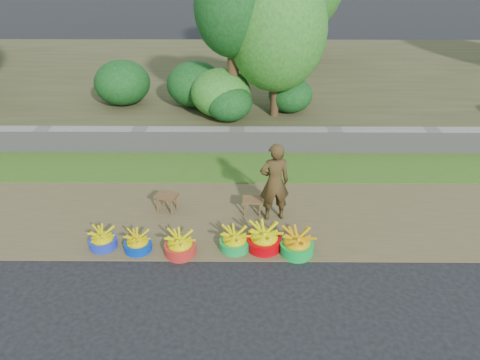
{
  "coord_description": "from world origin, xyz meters",
  "views": [
    {
      "loc": [
        0.14,
        -5.8,
        4.6
      ],
      "look_at": [
        0.09,
        1.3,
        0.75
      ],
      "focal_mm": 35.0,
      "sensor_mm": 36.0,
      "label": 1
    }
  ],
  "objects_px": {
    "basin_a": "(103,240)",
    "basin_d": "(235,241)",
    "basin_c": "(180,245)",
    "vendor_woman": "(274,182)",
    "basin_b": "(138,243)",
    "stool_left": "(167,198)",
    "basin_f": "(297,244)",
    "basin_e": "(264,239)",
    "stool_right": "(252,202)"
  },
  "relations": [
    {
      "from": "basin_f",
      "to": "vendor_woman",
      "type": "xyz_separation_m",
      "value": [
        -0.32,
        1.01,
        0.56
      ]
    },
    {
      "from": "basin_d",
      "to": "basin_e",
      "type": "distance_m",
      "value": 0.47
    },
    {
      "from": "basin_b",
      "to": "vendor_woman",
      "type": "relative_size",
      "value": 0.31
    },
    {
      "from": "basin_b",
      "to": "stool_left",
      "type": "bearing_deg",
      "value": 75.73
    },
    {
      "from": "basin_a",
      "to": "stool_right",
      "type": "distance_m",
      "value": 2.64
    },
    {
      "from": "basin_d",
      "to": "basin_f",
      "type": "distance_m",
      "value": 1.0
    },
    {
      "from": "basin_c",
      "to": "stool_left",
      "type": "relative_size",
      "value": 1.1
    },
    {
      "from": "basin_c",
      "to": "vendor_woman",
      "type": "height_order",
      "value": "vendor_woman"
    },
    {
      "from": "basin_a",
      "to": "vendor_woman",
      "type": "height_order",
      "value": "vendor_woman"
    },
    {
      "from": "basin_a",
      "to": "basin_d",
      "type": "distance_m",
      "value": 2.14
    },
    {
      "from": "basin_a",
      "to": "basin_d",
      "type": "relative_size",
      "value": 0.92
    },
    {
      "from": "basin_a",
      "to": "stool_right",
      "type": "height_order",
      "value": "basin_a"
    },
    {
      "from": "basin_c",
      "to": "basin_e",
      "type": "xyz_separation_m",
      "value": [
        1.34,
        0.15,
        0.02
      ]
    },
    {
      "from": "basin_b",
      "to": "basin_c",
      "type": "height_order",
      "value": "basin_c"
    },
    {
      "from": "basin_f",
      "to": "basin_c",
      "type": "bearing_deg",
      "value": -179.08
    },
    {
      "from": "basin_c",
      "to": "basin_d",
      "type": "distance_m",
      "value": 0.87
    },
    {
      "from": "basin_b",
      "to": "basin_f",
      "type": "height_order",
      "value": "basin_f"
    },
    {
      "from": "basin_e",
      "to": "vendor_woman",
      "type": "height_order",
      "value": "vendor_woman"
    },
    {
      "from": "basin_e",
      "to": "stool_right",
      "type": "relative_size",
      "value": 1.54
    },
    {
      "from": "basin_a",
      "to": "basin_f",
      "type": "relative_size",
      "value": 0.84
    },
    {
      "from": "vendor_woman",
      "to": "basin_b",
      "type": "bearing_deg",
      "value": 13.22
    },
    {
      "from": "basin_e",
      "to": "stool_left",
      "type": "relative_size",
      "value": 1.23
    },
    {
      "from": "basin_e",
      "to": "basin_f",
      "type": "height_order",
      "value": "basin_e"
    },
    {
      "from": "stool_right",
      "to": "vendor_woman",
      "type": "bearing_deg",
      "value": -20.22
    },
    {
      "from": "basin_c",
      "to": "basin_d",
      "type": "xyz_separation_m",
      "value": [
        0.86,
        0.13,
        -0.0
      ]
    },
    {
      "from": "basin_a",
      "to": "basin_e",
      "type": "xyz_separation_m",
      "value": [
        2.61,
        -0.01,
        0.04
      ]
    },
    {
      "from": "stool_left",
      "to": "stool_right",
      "type": "bearing_deg",
      "value": -3.49
    },
    {
      "from": "basin_b",
      "to": "stool_left",
      "type": "xyz_separation_m",
      "value": [
        0.3,
        1.19,
        0.14
      ]
    },
    {
      "from": "basin_e",
      "to": "basin_f",
      "type": "bearing_deg",
      "value": -13.16
    },
    {
      "from": "basin_b",
      "to": "stool_right",
      "type": "bearing_deg",
      "value": 30.45
    },
    {
      "from": "basin_e",
      "to": "vendor_woman",
      "type": "bearing_deg",
      "value": 77.25
    },
    {
      "from": "basin_d",
      "to": "vendor_woman",
      "type": "height_order",
      "value": "vendor_woman"
    },
    {
      "from": "basin_d",
      "to": "vendor_woman",
      "type": "xyz_separation_m",
      "value": [
        0.67,
        0.91,
        0.58
      ]
    },
    {
      "from": "basin_a",
      "to": "basin_c",
      "type": "distance_m",
      "value": 1.28
    },
    {
      "from": "vendor_woman",
      "to": "stool_right",
      "type": "bearing_deg",
      "value": -30.18
    },
    {
      "from": "basin_e",
      "to": "vendor_woman",
      "type": "xyz_separation_m",
      "value": [
        0.2,
        0.89,
        0.56
      ]
    },
    {
      "from": "basin_a",
      "to": "basin_b",
      "type": "relative_size",
      "value": 1.02
    },
    {
      "from": "basin_c",
      "to": "basin_e",
      "type": "bearing_deg",
      "value": 6.44
    },
    {
      "from": "stool_left",
      "to": "stool_right",
      "type": "height_order",
      "value": "stool_left"
    },
    {
      "from": "basin_b",
      "to": "vendor_woman",
      "type": "bearing_deg",
      "value": 23.18
    },
    {
      "from": "basin_c",
      "to": "basin_f",
      "type": "height_order",
      "value": "basin_f"
    },
    {
      "from": "basin_b",
      "to": "stool_right",
      "type": "relative_size",
      "value": 1.21
    },
    {
      "from": "basin_f",
      "to": "stool_left",
      "type": "distance_m",
      "value": 2.56
    },
    {
      "from": "stool_right",
      "to": "basin_d",
      "type": "bearing_deg",
      "value": -106.11
    },
    {
      "from": "basin_a",
      "to": "basin_b",
      "type": "height_order",
      "value": "basin_a"
    },
    {
      "from": "basin_e",
      "to": "basin_a",
      "type": "bearing_deg",
      "value": 179.74
    },
    {
      "from": "basin_b",
      "to": "basin_d",
      "type": "height_order",
      "value": "basin_d"
    },
    {
      "from": "basin_a",
      "to": "vendor_woman",
      "type": "bearing_deg",
      "value": 17.29
    },
    {
      "from": "stool_left",
      "to": "basin_d",
      "type": "bearing_deg",
      "value": -42.4
    },
    {
      "from": "basin_a",
      "to": "basin_f",
      "type": "height_order",
      "value": "basin_f"
    }
  ]
}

